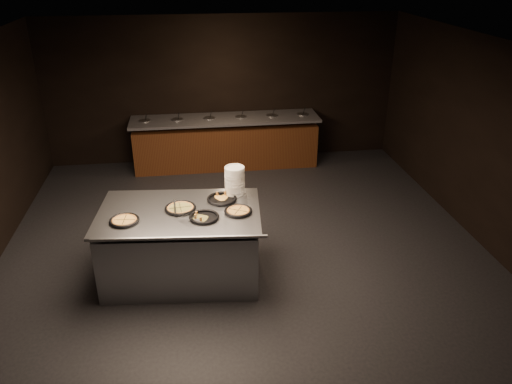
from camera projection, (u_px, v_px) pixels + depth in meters
room at (247, 166)px, 6.40m from camera, size 7.02×8.02×2.92m
salad_bar at (226, 145)px, 10.02m from camera, size 3.70×0.83×1.18m
serving_counter at (182, 246)px, 6.52m from camera, size 2.15×1.49×0.98m
plate_stack at (235, 181)px, 6.66m from camera, size 0.27×0.27×0.39m
pan_veggie_whole at (124, 220)px, 6.04m from camera, size 0.36×0.36×0.04m
pan_cheese_whole at (180, 208)px, 6.33m from camera, size 0.40×0.40×0.04m
pan_cheese_slices_a at (222, 199)px, 6.57m from camera, size 0.40×0.40×0.04m
pan_cheese_slices_b at (204, 217)px, 6.12m from camera, size 0.37×0.37×0.04m
pan_veggie_slices at (238, 211)px, 6.26m from camera, size 0.35×0.35×0.04m
server_left at (175, 207)px, 6.25m from camera, size 0.10×0.31×0.15m
server_right at (189, 216)px, 6.03m from camera, size 0.29×0.17×0.15m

